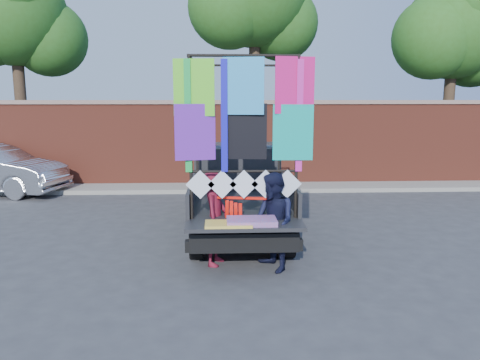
{
  "coord_description": "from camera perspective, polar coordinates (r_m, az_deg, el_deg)",
  "views": [
    {
      "loc": [
        -0.15,
        -7.27,
        2.66
      ],
      "look_at": [
        0.18,
        0.19,
        1.36
      ],
      "focal_mm": 35.0,
      "sensor_mm": 36.0,
      "label": 1
    }
  ],
  "objects": [
    {
      "name": "tree_left",
      "position": [
        16.82,
        -25.86,
        17.37
      ],
      "size": [
        4.2,
        3.3,
        7.05
      ],
      "color": "#38281C",
      "rests_on": "ground"
    },
    {
      "name": "pickup_truck",
      "position": [
        9.83,
        -0.32,
        -0.81
      ],
      "size": [
        2.09,
        5.25,
        3.3
      ],
      "color": "black",
      "rests_on": "ground"
    },
    {
      "name": "tree_mid",
      "position": [
        15.73,
        1.92,
        21.05
      ],
      "size": [
        4.2,
        3.3,
        7.73
      ],
      "color": "#38281C",
      "rests_on": "ground"
    },
    {
      "name": "man",
      "position": [
        7.27,
        4.07,
        -5.13
      ],
      "size": [
        0.83,
        0.92,
        1.55
      ],
      "primitive_type": "imported",
      "rotation": [
        0.0,
        0.0,
        -1.18
      ],
      "color": "black",
      "rests_on": "ground"
    },
    {
      "name": "curb",
      "position": [
        13.82,
        -1.86,
        -0.93
      ],
      "size": [
        30.0,
        1.2,
        0.12
      ],
      "primitive_type": "cube",
      "color": "gray",
      "rests_on": "ground"
    },
    {
      "name": "streamer_bundle",
      "position": [
        7.33,
        -0.26,
        -3.54
      ],
      "size": [
        0.83,
        0.17,
        0.58
      ],
      "color": "red",
      "rests_on": "ground"
    },
    {
      "name": "tree_right",
      "position": [
        17.32,
        24.8,
        15.98
      ],
      "size": [
        4.2,
        3.3,
        6.62
      ],
      "color": "#38281C",
      "rests_on": "ground"
    },
    {
      "name": "brick_wall",
      "position": [
        14.33,
        -1.92,
        4.57
      ],
      "size": [
        30.0,
        0.45,
        2.61
      ],
      "color": "brown",
      "rests_on": "ground"
    },
    {
      "name": "woman",
      "position": [
        7.54,
        -3.04,
        -4.69
      ],
      "size": [
        0.5,
        0.63,
        1.52
      ],
      "primitive_type": "imported",
      "rotation": [
        0.0,
        0.0,
        1.29
      ],
      "color": "maroon",
      "rests_on": "ground"
    },
    {
      "name": "ground",
      "position": [
        7.74,
        -1.28,
        -10.19
      ],
      "size": [
        90.0,
        90.0,
        0.0
      ],
      "primitive_type": "plane",
      "color": "#38383A",
      "rests_on": "ground"
    }
  ]
}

